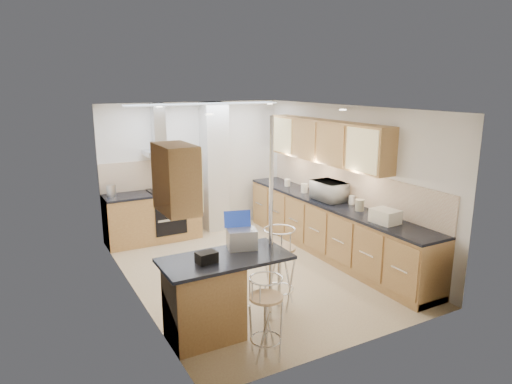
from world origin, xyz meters
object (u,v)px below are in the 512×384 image
bar_stool_near (266,318)px  bar_stool_end (279,268)px  microwave (329,191)px  laptop (242,239)px  bread_bin (385,216)px

bar_stool_near → bar_stool_end: bar_stool_end is taller
microwave → bar_stool_near: size_ratio=0.64×
bar_stool_end → microwave: bearing=-30.1°
laptop → bar_stool_end: 0.79m
microwave → bread_bin: microwave is taller
bar_stool_end → bread_bin: size_ratio=2.91×
laptop → bread_bin: laptop is taller
laptop → bread_bin: size_ratio=0.92×
laptop → bar_stool_end: laptop is taller
microwave → bar_stool_end: (-1.76, -1.28, -0.55)m
bar_stool_near → bar_stool_end: (0.72, 0.91, 0.08)m
bar_stool_near → bread_bin: bread_bin is taller
laptop → bar_stool_near: 1.02m
bar_stool_near → microwave: bearing=37.3°
microwave → bar_stool_end: 2.24m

